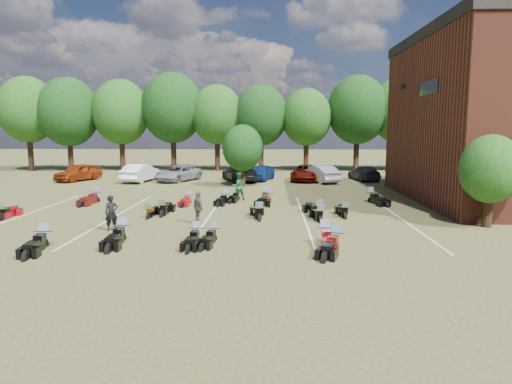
{
  "coord_description": "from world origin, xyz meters",
  "views": [
    {
      "loc": [
        0.29,
        -20.52,
        4.64
      ],
      "look_at": [
        -0.54,
        4.0,
        1.2
      ],
      "focal_mm": 32.0,
      "sensor_mm": 36.0,
      "label": 1
    }
  ],
  "objects_px": {
    "motorcycle_3": "(197,242)",
    "motorcycle_7": "(2,220)",
    "car_4": "(261,172)",
    "motorcycle_14": "(96,202)",
    "person_black": "(111,213)",
    "car_0": "(78,172)",
    "person_grey": "(198,208)",
    "person_green": "(238,186)"
  },
  "relations": [
    {
      "from": "car_0",
      "to": "motorcycle_7",
      "type": "bearing_deg",
      "value": -55.44
    },
    {
      "from": "car_4",
      "to": "person_black",
      "type": "relative_size",
      "value": 2.51
    },
    {
      "from": "person_black",
      "to": "motorcycle_14",
      "type": "relative_size",
      "value": 0.68
    },
    {
      "from": "person_black",
      "to": "motorcycle_3",
      "type": "xyz_separation_m",
      "value": [
        4.21,
        -2.03,
        -0.81
      ]
    },
    {
      "from": "motorcycle_14",
      "to": "person_grey",
      "type": "bearing_deg",
      "value": -31.88
    },
    {
      "from": "person_black",
      "to": "person_green",
      "type": "distance_m",
      "value": 10.35
    },
    {
      "from": "motorcycle_7",
      "to": "motorcycle_14",
      "type": "distance_m",
      "value": 6.33
    },
    {
      "from": "person_black",
      "to": "person_grey",
      "type": "relative_size",
      "value": 1.02
    },
    {
      "from": "car_0",
      "to": "person_black",
      "type": "xyz_separation_m",
      "value": [
        9.88,
        -19.58,
        0.05
      ]
    },
    {
      "from": "motorcycle_7",
      "to": "car_4",
      "type": "bearing_deg",
      "value": -129.22
    },
    {
      "from": "car_4",
      "to": "motorcycle_14",
      "type": "bearing_deg",
      "value": -112.55
    },
    {
      "from": "person_black",
      "to": "motorcycle_7",
      "type": "height_order",
      "value": "person_black"
    },
    {
      "from": "person_green",
      "to": "car_4",
      "type": "bearing_deg",
      "value": -122.08
    },
    {
      "from": "person_grey",
      "to": "motorcycle_3",
      "type": "distance_m",
      "value": 3.8
    },
    {
      "from": "person_grey",
      "to": "motorcycle_14",
      "type": "bearing_deg",
      "value": 16.31
    },
    {
      "from": "motorcycle_14",
      "to": "motorcycle_3",
      "type": "bearing_deg",
      "value": -43.25
    },
    {
      "from": "person_green",
      "to": "motorcycle_7",
      "type": "distance_m",
      "value": 13.46
    },
    {
      "from": "motorcycle_3",
      "to": "car_0",
      "type": "bearing_deg",
      "value": 125.49
    },
    {
      "from": "person_grey",
      "to": "motorcycle_3",
      "type": "xyz_separation_m",
      "value": [
        0.5,
        -3.68,
        -0.8
      ]
    },
    {
      "from": "car_4",
      "to": "person_grey",
      "type": "bearing_deg",
      "value": -82.04
    },
    {
      "from": "motorcycle_3",
      "to": "motorcycle_7",
      "type": "bearing_deg",
      "value": 161.09
    },
    {
      "from": "car_0",
      "to": "person_grey",
      "type": "distance_m",
      "value": 22.5
    },
    {
      "from": "person_black",
      "to": "person_grey",
      "type": "distance_m",
      "value": 4.06
    },
    {
      "from": "person_black",
      "to": "motorcycle_14",
      "type": "distance_m",
      "value": 8.75
    },
    {
      "from": "person_green",
      "to": "motorcycle_7",
      "type": "height_order",
      "value": "person_green"
    },
    {
      "from": "car_0",
      "to": "motorcycle_7",
      "type": "height_order",
      "value": "car_0"
    },
    {
      "from": "person_grey",
      "to": "motorcycle_3",
      "type": "relative_size",
      "value": 0.73
    },
    {
      "from": "car_4",
      "to": "motorcycle_14",
      "type": "distance_m",
      "value": 16.29
    },
    {
      "from": "car_0",
      "to": "person_green",
      "type": "bearing_deg",
      "value": -11.83
    },
    {
      "from": "car_4",
      "to": "motorcycle_3",
      "type": "distance_m",
      "value": 22.74
    },
    {
      "from": "car_0",
      "to": "person_green",
      "type": "distance_m",
      "value": 18.34
    },
    {
      "from": "motorcycle_14",
      "to": "motorcycle_7",
      "type": "bearing_deg",
      "value": -106.95
    },
    {
      "from": "car_4",
      "to": "motorcycle_3",
      "type": "bearing_deg",
      "value": -79.49
    },
    {
      "from": "person_grey",
      "to": "motorcycle_14",
      "type": "distance_m",
      "value": 9.75
    },
    {
      "from": "motorcycle_3",
      "to": "motorcycle_7",
      "type": "distance_m",
      "value": 11.41
    },
    {
      "from": "car_4",
      "to": "motorcycle_14",
      "type": "relative_size",
      "value": 1.7
    },
    {
      "from": "car_4",
      "to": "motorcycle_7",
      "type": "xyz_separation_m",
      "value": [
        -12.79,
        -18.48,
        -0.7
      ]
    },
    {
      "from": "car_4",
      "to": "person_green",
      "type": "xyz_separation_m",
      "value": [
        -1.26,
        -11.59,
        0.22
      ]
    },
    {
      "from": "person_green",
      "to": "motorcycle_3",
      "type": "distance_m",
      "value": 11.11
    },
    {
      "from": "person_black",
      "to": "motorcycle_14",
      "type": "height_order",
      "value": "person_black"
    },
    {
      "from": "motorcycle_7",
      "to": "motorcycle_14",
      "type": "xyz_separation_m",
      "value": [
        2.65,
        5.74,
        0.0
      ]
    },
    {
      "from": "car_4",
      "to": "person_black",
      "type": "height_order",
      "value": "person_black"
    }
  ]
}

